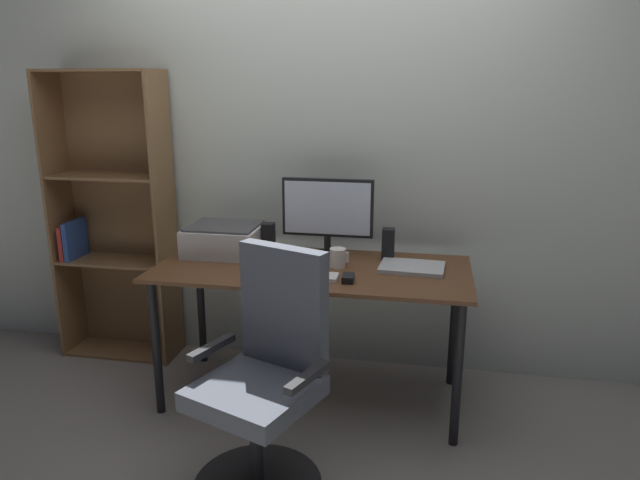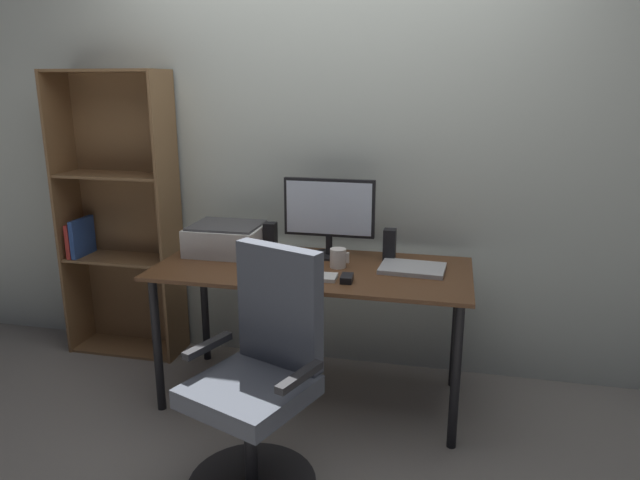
{
  "view_description": "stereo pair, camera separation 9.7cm",
  "coord_description": "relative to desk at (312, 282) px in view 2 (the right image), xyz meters",
  "views": [
    {
      "loc": [
        0.58,
        -2.77,
        1.65
      ],
      "look_at": [
        0.05,
        -0.03,
        0.89
      ],
      "focal_mm": 32.64,
      "sensor_mm": 36.0,
      "label": 1
    },
    {
      "loc": [
        0.67,
        -2.75,
        1.65
      ],
      "look_at": [
        0.05,
        -0.03,
        0.89
      ],
      "focal_mm": 32.64,
      "sensor_mm": 36.0,
      "label": 2
    }
  ],
  "objects": [
    {
      "name": "monitor",
      "position": [
        0.04,
        0.21,
        0.32
      ],
      "size": [
        0.49,
        0.2,
        0.42
      ],
      "color": "black",
      "rests_on": "desk"
    },
    {
      "name": "ground_plane",
      "position": [
        0.0,
        0.0,
        -0.66
      ],
      "size": [
        12.0,
        12.0,
        0.0
      ],
      "primitive_type": "plane",
      "color": "gray"
    },
    {
      "name": "mouse",
      "position": [
        0.21,
        -0.18,
        0.1
      ],
      "size": [
        0.06,
        0.1,
        0.03
      ],
      "primitive_type": "cube",
      "rotation": [
        0.0,
        0.0,
        0.05
      ],
      "color": "black",
      "rests_on": "desk"
    },
    {
      "name": "desk",
      "position": [
        0.0,
        0.0,
        0.0
      ],
      "size": [
        1.6,
        0.71,
        0.74
      ],
      "color": "#56351E",
      "rests_on": "ground"
    },
    {
      "name": "coffee_mug",
      "position": [
        0.13,
        0.03,
        0.13
      ],
      "size": [
        0.1,
        0.08,
        0.1
      ],
      "color": "white",
      "rests_on": "desk"
    },
    {
      "name": "speaker_right",
      "position": [
        0.37,
        0.2,
        0.17
      ],
      "size": [
        0.06,
        0.07,
        0.17
      ],
      "primitive_type": "cube",
      "color": "black",
      "rests_on": "desk"
    },
    {
      "name": "office_chair",
      "position": [
        -0.05,
        -0.7,
        -0.2
      ],
      "size": [
        0.58,
        0.59,
        1.01
      ],
      "rotation": [
        0.0,
        0.0,
        -0.37
      ],
      "color": "#232326",
      "rests_on": "ground"
    },
    {
      "name": "keyboard",
      "position": [
        0.02,
        -0.17,
        0.09
      ],
      "size": [
        0.29,
        0.12,
        0.02
      ],
      "primitive_type": "cube",
      "rotation": [
        0.0,
        0.0,
        0.04
      ],
      "color": "silver",
      "rests_on": "desk"
    },
    {
      "name": "bookshelf",
      "position": [
        -1.3,
        0.36,
        0.2
      ],
      "size": [
        0.7,
        0.28,
        1.73
      ],
      "color": "brown",
      "rests_on": "ground"
    },
    {
      "name": "laptop",
      "position": [
        0.51,
        0.06,
        0.09
      ],
      "size": [
        0.33,
        0.25,
        0.02
      ],
      "primitive_type": "cube",
      "rotation": [
        0.0,
        0.0,
        -0.06
      ],
      "color": "#B7BABC",
      "rests_on": "desk"
    },
    {
      "name": "back_wall",
      "position": [
        0.0,
        0.52,
        0.64
      ],
      "size": [
        6.4,
        0.1,
        2.6
      ],
      "primitive_type": "cube",
      "color": "beige",
      "rests_on": "ground"
    },
    {
      "name": "printer",
      "position": [
        -0.52,
        0.15,
        0.16
      ],
      "size": [
        0.4,
        0.34,
        0.16
      ],
      "color": "silver",
      "rests_on": "desk"
    },
    {
      "name": "speaker_left",
      "position": [
        -0.29,
        0.2,
        0.17
      ],
      "size": [
        0.06,
        0.07,
        0.17
      ],
      "primitive_type": "cube",
      "color": "black",
      "rests_on": "desk"
    }
  ]
}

